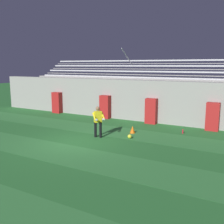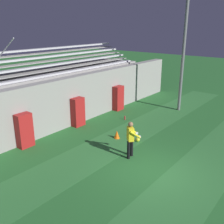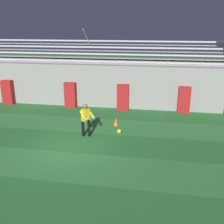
{
  "view_description": "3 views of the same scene",
  "coord_description": "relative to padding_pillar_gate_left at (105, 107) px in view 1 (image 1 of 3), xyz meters",
  "views": [
    {
      "loc": [
        7.82,
        -10.03,
        3.81
      ],
      "look_at": [
        0.45,
        3.03,
        1.12
      ],
      "focal_mm": 42.0,
      "sensor_mm": 36.0,
      "label": 1
    },
    {
      "loc": [
        -8.12,
        -4.47,
        5.62
      ],
      "look_at": [
        1.1,
        2.91,
        1.65
      ],
      "focal_mm": 42.0,
      "sensor_mm": 36.0,
      "label": 2
    },
    {
      "loc": [
        3.78,
        -10.22,
        5.27
      ],
      "look_at": [
        1.63,
        2.47,
        0.98
      ],
      "focal_mm": 42.0,
      "sensor_mm": 36.0,
      "label": 3
    }
  ],
  "objects": [
    {
      "name": "soccer_ball",
      "position": [
        3.84,
        -3.91,
        -0.72
      ],
      "size": [
        0.22,
        0.22,
        0.22
      ],
      "primitive_type": "sphere",
      "color": "yellow",
      "rests_on": "ground"
    },
    {
      "name": "traffic_cone",
      "position": [
        3.51,
        -2.84,
        -0.62
      ],
      "size": [
        0.3,
        0.3,
        0.42
      ],
      "primitive_type": "cone",
      "color": "orange",
      "rests_on": "ground"
    },
    {
      "name": "water_bottle",
      "position": [
        6.02,
        -1.53,
        -0.71
      ],
      "size": [
        0.07,
        0.07,
        0.24
      ],
      "primitive_type": "cylinder",
      "color": "red",
      "rests_on": "ground"
    },
    {
      "name": "ground_plane",
      "position": [
        1.76,
        -5.95,
        -0.83
      ],
      "size": [
        80.0,
        80.0,
        0.0
      ],
      "primitive_type": "plane",
      "color": "#286B2D"
    },
    {
      "name": "padding_pillar_gate_right",
      "position": [
        3.52,
        0.0,
        0.0
      ],
      "size": [
        0.74,
        0.44,
        1.67
      ],
      "primitive_type": "cube",
      "color": "#B21E1E",
      "rests_on": "ground"
    },
    {
      "name": "turf_stripe_mid",
      "position": [
        1.76,
        -7.49,
        -0.83
      ],
      "size": [
        28.0,
        2.23,
        0.01
      ],
      "primitive_type": "cube",
      "color": "#337A38",
      "rests_on": "ground"
    },
    {
      "name": "padding_pillar_far_right",
      "position": [
        7.34,
        0.0,
        0.0
      ],
      "size": [
        0.74,
        0.44,
        1.67
      ],
      "primitive_type": "cube",
      "color": "#B21E1E",
      "rests_on": "ground"
    },
    {
      "name": "back_wall",
      "position": [
        1.76,
        0.55,
        0.57
      ],
      "size": [
        24.0,
        0.6,
        2.8
      ],
      "primitive_type": "cube",
      "color": "#999691",
      "rests_on": "ground"
    },
    {
      "name": "padding_pillar_gate_left",
      "position": [
        0.0,
        0.0,
        0.0
      ],
      "size": [
        0.74,
        0.44,
        1.67
      ],
      "primitive_type": "cube",
      "color": "#B21E1E",
      "rests_on": "ground"
    },
    {
      "name": "goalkeeper",
      "position": [
        2.28,
        -4.55,
        0.12
      ],
      "size": [
        0.73,
        0.74,
        1.67
      ],
      "color": "black",
      "rests_on": "ground"
    },
    {
      "name": "bleacher_stand",
      "position": [
        1.76,
        2.54,
        0.66
      ],
      "size": [
        18.0,
        3.35,
        5.03
      ],
      "color": "#999691",
      "rests_on": "ground"
    },
    {
      "name": "turf_stripe_far",
      "position": [
        1.76,
        -3.03,
        -0.83
      ],
      "size": [
        28.0,
        2.23,
        0.01
      ],
      "primitive_type": "cube",
      "color": "#337A38",
      "rests_on": "ground"
    },
    {
      "name": "padding_pillar_far_left",
      "position": [
        -4.51,
        0.0,
        0.0
      ],
      "size": [
        0.74,
        0.44,
        1.67
      ],
      "primitive_type": "cube",
      "color": "#B21E1E",
      "rests_on": "ground"
    }
  ]
}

